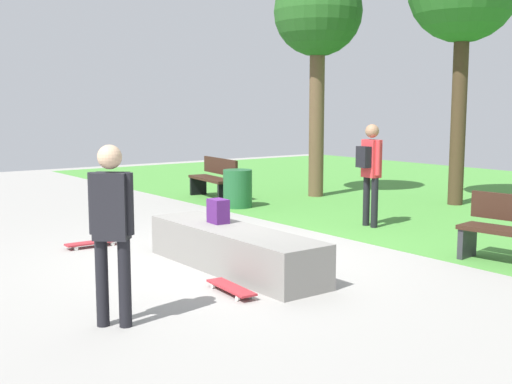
% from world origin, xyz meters
% --- Properties ---
extents(ground_plane, '(28.00, 28.00, 0.00)m').
position_xyz_m(ground_plane, '(0.00, 0.00, 0.00)').
color(ground_plane, gray).
extents(concrete_ledge, '(2.97, 0.75, 0.53)m').
position_xyz_m(concrete_ledge, '(0.58, -0.41, 0.27)').
color(concrete_ledge, gray).
rests_on(concrete_ledge, ground_plane).
extents(backpack_on_ledge, '(0.29, 0.22, 0.32)m').
position_xyz_m(backpack_on_ledge, '(0.14, -0.35, 0.69)').
color(backpack_on_ledge, '#4C1E66').
rests_on(backpack_on_ledge, concrete_ledge).
extents(skater_performing_trick, '(0.36, 0.37, 1.72)m').
position_xyz_m(skater_performing_trick, '(1.65, -2.54, 1.01)').
color(skater_performing_trick, black).
rests_on(skater_performing_trick, ground_plane).
extents(skateboard_by_ledge, '(0.81, 0.27, 0.08)m').
position_xyz_m(skateboard_by_ledge, '(1.43, -1.04, 0.06)').
color(skateboard_by_ledge, '#A5262D').
rests_on(skateboard_by_ledge, ground_plane).
extents(skateboard_spare, '(0.23, 0.81, 0.08)m').
position_xyz_m(skateboard_spare, '(-1.77, -1.32, 0.06)').
color(skateboard_spare, '#A5262D').
rests_on(skateboard_spare, ground_plane).
extents(park_bench_far_left, '(1.65, 0.67, 0.91)m').
position_xyz_m(park_bench_far_left, '(-4.95, 2.92, 0.48)').
color(park_bench_far_left, '#331E14').
rests_on(park_bench_far_left, ground_plane).
extents(tree_slender_maple, '(2.00, 2.00, 5.19)m').
position_xyz_m(tree_slender_maple, '(-3.86, 5.02, 4.07)').
color(tree_slender_maple, brown).
rests_on(tree_slender_maple, grass_lawn).
extents(trash_bin, '(0.60, 0.60, 0.78)m').
position_xyz_m(trash_bin, '(-3.59, 2.60, 0.39)').
color(trash_bin, '#1E592D').
rests_on(trash_bin, ground_plane).
extents(pedestrian_with_backpack, '(0.43, 0.38, 1.77)m').
position_xyz_m(pedestrian_with_backpack, '(-0.44, 3.17, 1.07)').
color(pedestrian_with_backpack, black).
rests_on(pedestrian_with_backpack, ground_plane).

